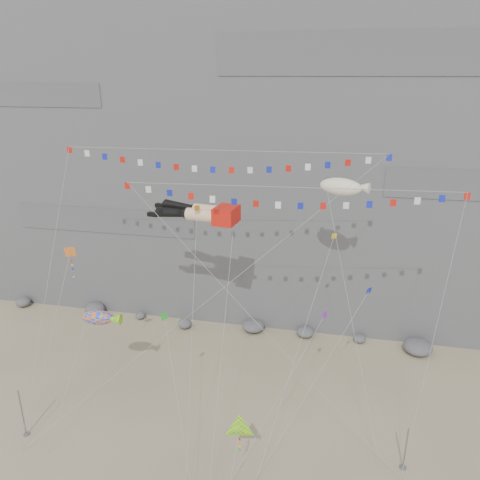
{
  "coord_description": "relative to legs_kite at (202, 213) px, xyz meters",
  "views": [
    {
      "loc": [
        8.16,
        -30.0,
        28.2
      ],
      "look_at": [
        0.07,
        9.0,
        14.01
      ],
      "focal_mm": 35.0,
      "sensor_mm": 36.0,
      "label": 1
    }
  ],
  "objects": [
    {
      "name": "delta_kite",
      "position": [
        6.02,
        -12.76,
        -11.51
      ],
      "size": [
        2.4,
        4.71,
        7.06
      ],
      "color": "yellow",
      "rests_on": "ground"
    },
    {
      "name": "legs_kite",
      "position": [
        0.0,
        0.0,
        0.0
      ],
      "size": [
        9.46,
        17.18,
        22.5
      ],
      "rotation": [
        0.0,
        0.0,
        -0.14
      ],
      "color": "red",
      "rests_on": "ground"
    },
    {
      "name": "harlequin_kite",
      "position": [
        -9.24,
        -6.49,
        -2.06
      ],
      "size": [
        3.87,
        5.6,
        15.77
      ],
      "color": "#FB1B33",
      "rests_on": "ground"
    },
    {
      "name": "small_kite_a",
      "position": [
        0.04,
        -1.75,
        0.31
      ],
      "size": [
        2.76,
        12.64,
        21.3
      ],
      "color": "orange",
      "rests_on": "ground"
    },
    {
      "name": "flag_banner_lower",
      "position": [
        7.89,
        -2.41,
        3.18
      ],
      "size": [
        26.31,
        8.4,
        23.22
      ],
      "color": "red",
      "rests_on": "ground"
    },
    {
      "name": "anchor_pole_right",
      "position": [
        17.8,
        -8.58,
        -14.8
      ],
      "size": [
        0.12,
        0.12,
        3.72
      ],
      "primitive_type": "cylinder",
      "color": "gray",
      "rests_on": "ground"
    },
    {
      "name": "flag_banner_upper",
      "position": [
        1.7,
        0.5,
        5.4
      ],
      "size": [
        27.44,
        14.46,
        29.11
      ],
      "color": "red",
      "rests_on": "ground"
    },
    {
      "name": "small_kite_b",
      "position": [
        11.12,
        -3.85,
        -7.06
      ],
      "size": [
        6.74,
        10.2,
        14.92
      ],
      "color": "purple",
      "rests_on": "ground"
    },
    {
      "name": "blimp_windsock",
      "position": [
        11.79,
        1.99,
        2.42
      ],
      "size": [
        6.71,
        12.44,
        22.44
      ],
      "color": "#F4EFC9",
      "rests_on": "ground"
    },
    {
      "name": "small_kite_e",
      "position": [
        14.24,
        -4.69,
        -4.27
      ],
      "size": [
        8.29,
        9.19,
        17.01
      ],
      "color": "#131FAA",
      "rests_on": "ground"
    },
    {
      "name": "anchor_pole_left",
      "position": [
        -12.34,
        -11.29,
        -14.47
      ],
      "size": [
        0.12,
        0.12,
        4.38
      ],
      "primitive_type": "cylinder",
      "color": "gray",
      "rests_on": "ground"
    },
    {
      "name": "talus_boulders",
      "position": [
        3.14,
        8.93,
        -16.06
      ],
      "size": [
        60.0,
        3.0,
        1.2
      ],
      "primitive_type": null,
      "color": "slate",
      "rests_on": "ground"
    },
    {
      "name": "small_kite_c",
      "position": [
        -0.91,
        -7.94,
        -6.31
      ],
      "size": [
        5.26,
        8.59,
        13.85
      ],
      "color": "green",
      "rests_on": "ground"
    },
    {
      "name": "small_kite_d",
      "position": [
        11.42,
        0.17,
        -1.91
      ],
      "size": [
        5.23,
        15.14,
        21.44
      ],
      "color": "yellow",
      "rests_on": "ground"
    },
    {
      "name": "fish_windsock",
      "position": [
        -8.06,
        -5.44,
        -8.39
      ],
      "size": [
        3.99,
        8.22,
        11.11
      ],
      "color": "orange",
      "rests_on": "ground"
    },
    {
      "name": "cliff",
      "position": [
        3.14,
        23.93,
        8.34
      ],
      "size": [
        80.0,
        28.0,
        50.0
      ],
      "primitive_type": "cube",
      "color": "slate",
      "rests_on": "ground"
    },
    {
      "name": "ground",
      "position": [
        3.14,
        -8.07,
        -16.66
      ],
      "size": [
        120.0,
        120.0,
        0.0
      ],
      "primitive_type": "plane",
      "color": "tan",
      "rests_on": "ground"
    }
  ]
}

